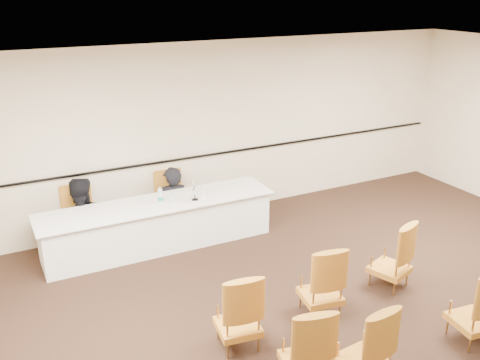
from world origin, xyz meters
The scene contains 20 objects.
floor centered at (0.00, 0.00, 0.00)m, with size 10.00×10.00×0.00m, color black.
ceiling centered at (0.00, 0.00, 3.00)m, with size 10.00×10.00×0.00m, color white.
wall_back centered at (0.00, 4.00, 1.50)m, with size 10.00×0.04×3.00m, color #FCE2C6.
wall_rail centered at (0.00, 3.96, 1.10)m, with size 9.80×0.04×0.03m, color black.
panel_table centered at (-1.14, 3.20, 0.36)m, with size 3.62×0.84×0.72m, color white, non-canonical shape.
panelist_main centered at (-0.71, 3.74, 0.27)m, with size 0.58×0.38×1.59m, color black.
panelist_main_chair centered at (-0.71, 3.74, 0.47)m, with size 0.50×0.50×0.95m, color #BA7521, non-canonical shape.
panelist_second centered at (-2.21, 3.75, 0.28)m, with size 0.82×0.64×1.69m, color black.
panelist_second_chair centered at (-2.21, 3.75, 0.47)m, with size 0.50×0.50×0.95m, color #BA7521, non-canonical shape.
papers centered at (-0.65, 3.10, 0.73)m, with size 0.30×0.22×0.00m, color silver.
microphone centered at (-0.60, 3.04, 0.86)m, with size 0.10×0.19×0.27m, color black, non-canonical shape.
water_bottle centered at (-1.10, 3.18, 0.85)m, with size 0.08×0.08×0.25m, color teal, non-canonical shape.
drinking_glass centered at (-0.90, 3.14, 0.77)m, with size 0.06×0.06×0.10m, color silver.
coffee_cup centered at (-0.44, 3.08, 0.78)m, with size 0.08×0.08×0.12m, color white.
aud_chair_front_left centered at (-1.16, 0.47, 0.47)m, with size 0.50×0.50×0.95m, color #BA7521, non-canonical shape.
aud_chair_front_mid centered at (0.02, 0.57, 0.47)m, with size 0.50×0.50×0.95m, color #BA7521, non-canonical shape.
aud_chair_front_right centered at (1.23, 0.67, 0.47)m, with size 0.50×0.50×0.95m, color #BA7521, non-canonical shape.
aud_chair_back_left centered at (-0.83, -0.39, 0.47)m, with size 0.50×0.50×0.95m, color #BA7521, non-canonical shape.
aud_chair_back_mid centered at (-0.31, -0.65, 0.47)m, with size 0.50×0.50×0.95m, color #BA7521, non-canonical shape.
aud_chair_back_right centered at (1.26, -0.66, 0.47)m, with size 0.50×0.50×0.95m, color #BA7521, non-canonical shape.
Camera 1 is at (-3.44, -4.03, 3.87)m, focal length 40.00 mm.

